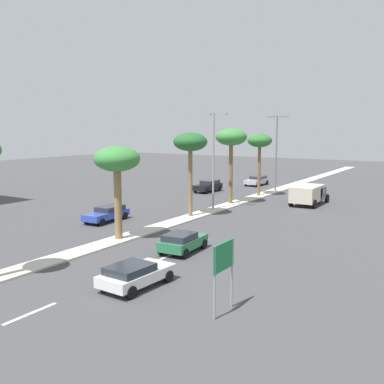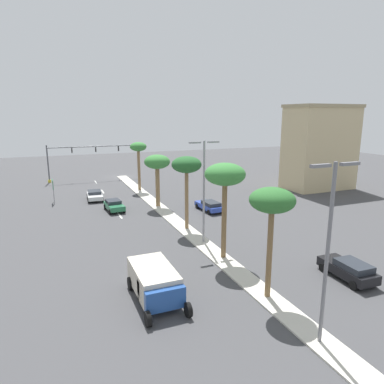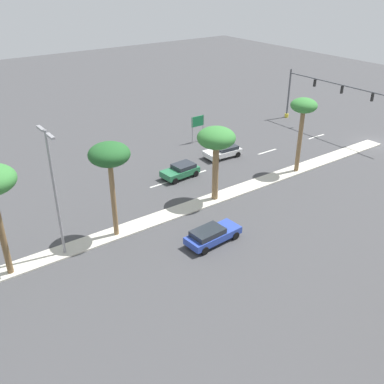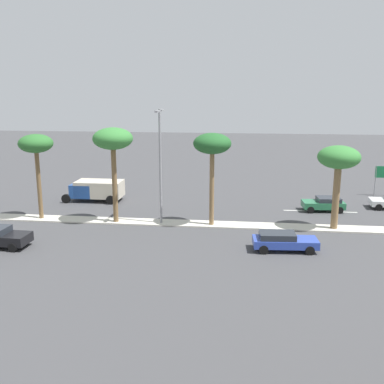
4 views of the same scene
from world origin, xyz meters
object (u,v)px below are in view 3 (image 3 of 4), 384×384
Objects in this scene: directional_road_sign at (198,123)px; palm_tree_outboard at (303,110)px; palm_tree_inboard at (109,157)px; sedan_white_leading at (223,151)px; traffic_signal_gantry at (316,93)px; street_lamp_front at (54,185)px; sedan_blue_far at (212,235)px; sedan_green_center at (181,170)px; palm_tree_rear at (216,140)px.

palm_tree_outboard is (-12.83, -3.25, 4.26)m from directional_road_sign.
sedan_white_leading is (7.43, -16.97, -6.04)m from palm_tree_inboard.
traffic_signal_gantry is at bearing -75.17° from palm_tree_inboard.
street_lamp_front is 2.26× the size of sedan_white_leading.
sedan_blue_far is 17.08m from sedan_white_leading.
sedan_blue_far is at bearing 116.79° from traffic_signal_gantry.
sedan_green_center reaches higher than sedan_white_leading.
sedan_white_leading is (7.45, -21.25, -5.03)m from street_lamp_front.
street_lamp_front reaches higher than traffic_signal_gantry.
palm_tree_inboard is at bearing 46.39° from sedan_blue_far.
directional_road_sign is at bearing -59.36° from street_lamp_front.
traffic_signal_gantry is 15.57m from palm_tree_outboard.
palm_tree_outboard is at bearing -90.79° from palm_tree_rear.
sedan_green_center is 6.95m from sedan_white_leading.
sedan_blue_far is (-5.22, 15.18, -5.88)m from palm_tree_outboard.
sedan_green_center is (5.89, -14.48, -5.00)m from street_lamp_front.
sedan_white_leading is at bearing -42.21° from sedan_blue_far.
palm_tree_inboard is 1.82× the size of sedan_white_leading.
sedan_white_leading is (7.43, 3.70, -5.90)m from palm_tree_outboard.
traffic_signal_gantry is 4.03× the size of sedan_white_leading.
palm_tree_inboard is 0.80× the size of street_lamp_front.
sedan_green_center reaches higher than sedan_blue_far.
traffic_signal_gantry is 16.51m from directional_road_sign.
traffic_signal_gantry is at bearing -76.76° from street_lamp_front.
palm_tree_outboard is 13.37m from sedan_green_center.
directional_road_sign is 21.70m from sedan_blue_far.
sedan_white_leading is at bearing 94.87° from traffic_signal_gantry.
directional_road_sign is (4.01, 15.88, -2.07)m from traffic_signal_gantry.
street_lamp_front is 2.05× the size of sedan_blue_far.
traffic_signal_gantry reaches higher than sedan_green_center.
sedan_white_leading is (1.56, -6.77, -0.03)m from sedan_green_center.
directional_road_sign is at bearing -30.24° from palm_tree_rear.
palm_tree_inboard is at bearing 113.64° from sedan_white_leading.
street_lamp_front is (-0.02, 24.95, -0.87)m from palm_tree_outboard.
directional_road_sign is 5.66m from sedan_white_leading.
sedan_blue_far is (-14.05, 27.82, -3.69)m from traffic_signal_gantry.
palm_tree_outboard is 1.80× the size of sedan_white_leading.
street_lamp_front reaches higher than palm_tree_inboard.
sedan_blue_far is (-5.20, -9.77, -5.01)m from street_lamp_front.
sedan_green_center is at bearing -23.00° from sedan_blue_far.
palm_tree_outboard is at bearing -153.52° from sedan_white_leading.
palm_tree_rear reaches higher than directional_road_sign.
palm_tree_rear reaches higher than sedan_green_center.
sedan_white_leading is at bearing -70.67° from street_lamp_front.
palm_tree_inboard is at bearing 126.37° from directional_road_sign.
sedan_blue_far is at bearing 108.98° from palm_tree_outboard.
sedan_green_center is (5.73, -0.17, -5.02)m from palm_tree_rear.
directional_road_sign is 22.07m from palm_tree_inboard.
street_lamp_front reaches higher than directional_road_sign.
palm_tree_inboard reaches higher than sedan_green_center.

